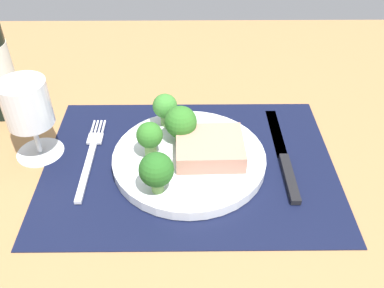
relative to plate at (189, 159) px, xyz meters
The scene contains 11 objects.
ground_plane 2.60cm from the plate, ahead, with size 140.00×110.00×3.00cm, color #996D42.
placemat 0.95cm from the plate, ahead, with size 44.38×32.56×0.30cm, color black.
plate is the anchor object (origin of this frame).
steak 3.79cm from the plate, ahead, with size 10.03×8.79×2.75cm, color tan.
broccoli_back_left 9.71cm from the plate, 116.02° to the left, with size 4.01×4.01×5.63cm.
broccoli_center 5.72cm from the plate, 108.78° to the left, with size 5.03×5.03×5.98cm.
broccoli_front_edge 9.73cm from the plate, 120.21° to the right, with size 4.76×4.76×6.24cm.
broccoli_near_fork 7.23cm from the plate, behind, with size 3.93×3.93×5.81cm.
fork 15.48cm from the plate, behind, with size 2.40×19.20×0.50cm.
knife 14.73cm from the plate, ahead, with size 1.80×23.00×0.80cm.
wine_glass 24.97cm from the plate, behind, with size 7.34×7.34×12.92cm.
Camera 1 is at (0.06, -48.28, 43.42)cm, focal length 39.32 mm.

